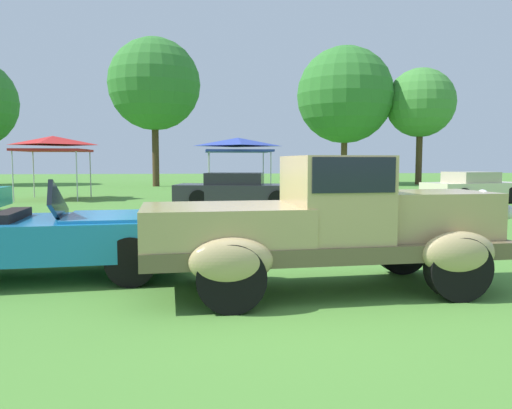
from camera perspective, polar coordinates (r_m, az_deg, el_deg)
name	(u,v)px	position (r m, az deg, el deg)	size (l,w,h in m)	color
ground_plane	(314,298)	(6.05, 6.74, -10.69)	(120.00, 120.00, 0.00)	#4C8433
feature_pickup_truck	(327,222)	(6.29, 8.17, -2.03)	(4.64, 2.04, 1.70)	brown
neighbor_convertible	(50,236)	(7.55, -22.65, -3.41)	(4.24, 2.06, 1.40)	#1E7AB7
show_car_charcoal	(239,190)	(17.90, -2.00, 1.69)	(4.83, 2.54, 1.22)	#28282D
show_car_cream	(473,188)	(21.29, 23.75, 1.80)	(4.11, 2.44, 1.22)	beige
canopy_tent_left_field	(53,143)	(22.90, -22.35, 6.60)	(2.76, 2.76, 2.71)	#B7B7BC
canopy_tent_center_field	(238,144)	(22.80, -2.09, 6.98)	(2.97, 2.97, 2.71)	#B7B7BC
treeline_mid_left	(154,84)	(33.34, -11.63, 13.39)	(5.88, 5.88, 9.51)	#47331E
treeline_center	(345,95)	(36.20, 10.21, 12.29)	(6.75, 6.75, 9.66)	brown
treeline_mid_right	(420,103)	(37.06, 18.42, 11.02)	(4.78, 4.78, 8.10)	#47331E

